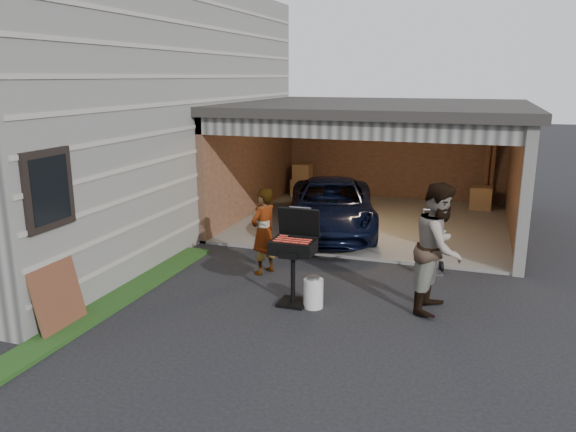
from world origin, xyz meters
name	(u,v)px	position (x,y,z in m)	size (l,w,h in m)	color
ground	(241,326)	(0.00, 0.00, 0.00)	(80.00, 80.00, 0.00)	black
house	(70,110)	(-6.00, 4.00, 2.75)	(7.00, 11.00, 5.50)	#474744
groundcover_strip	(66,331)	(-2.25, -1.00, 0.03)	(0.50, 8.00, 0.06)	#193814
garage	(380,145)	(0.76, 6.79, 1.87)	(6.80, 6.30, 2.90)	#605E59
minivan	(331,209)	(-0.02, 5.20, 0.58)	(1.92, 4.17, 1.16)	black
woman	(264,231)	(-0.50, 2.20, 0.79)	(0.58, 0.38, 1.58)	silver
man	(439,248)	(2.60, 1.52, 0.99)	(0.97, 0.75, 1.99)	#50321F
bbq_grill	(294,249)	(0.45, 1.04, 0.89)	(0.67, 0.59, 1.50)	black
propane_tank	(313,293)	(0.79, 0.99, 0.23)	(0.31, 0.31, 0.46)	silver
plywood_panel	(58,297)	(-2.40, -0.92, 0.48)	(0.04, 0.88, 0.98)	#5A2D1E
hand_truck	(430,261)	(2.37, 3.20, 0.23)	(0.54, 0.49, 1.20)	slate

